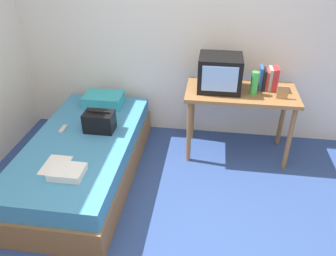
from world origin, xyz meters
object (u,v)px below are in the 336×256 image
Objects in this scene: remote_dark at (81,175)px; pillow at (104,100)px; book_row at (268,79)px; folded_towel at (67,172)px; water_bottle at (254,83)px; handbag at (99,122)px; desk at (240,99)px; magazine at (56,165)px; bed at (84,158)px; tv at (220,73)px; remote_silver at (63,129)px; picture_frame at (282,92)px.

pillow is at bearing 98.74° from remote_dark.
folded_towel is at bearing -143.11° from book_row.
handbag is (-1.53, -0.40, -0.34)m from water_bottle.
magazine is (-1.62, -1.11, -0.21)m from desk.
bed is 1.75m from desk.
remote_dark is (-1.35, -1.21, -0.20)m from desk.
pillow is at bearing 89.35° from bed.
remote_silver is at bearing -160.78° from tv.
picture_frame is at bearing 30.35° from folded_towel.
pillow reaches higher than magazine.
handbag is at bearing -161.35° from desk.
pillow reaches higher than remote_silver.
remote_dark is at bearing -148.16° from picture_frame.
magazine is 1.04× the size of folded_towel.
picture_frame is 2.25m from remote_silver.
book_row is at bearing 16.96° from desk.
handbag reaches higher than remote_dark.
tv is at bearing 22.64° from handbag.
remote_silver is (-2.06, -0.61, -0.42)m from book_row.
bed is 0.63m from remote_dark.
remote_dark is (0.20, -1.29, -0.06)m from pillow.
pillow is 0.66m from remote_silver.
tv is 1.01× the size of pillow.
bed is at bearing -152.75° from tv.
remote_silver reaches higher than magazine.
remote_silver is at bearing -169.71° from picture_frame.
handbag is (-1.42, -0.48, -0.11)m from desk.
tv is at bearing 45.15° from folded_towel.
magazine is 0.29m from remote_dark.
remote_silver is at bearing 150.82° from bed.
picture_frame is (0.12, -0.21, -0.05)m from book_row.
remote_dark is at bearing -132.16° from tv.
picture_frame is at bearing -19.10° from desk.
picture_frame is 0.31× the size of pillow.
book_row is 1.69× the size of remote_silver.
remote_dark is (0.07, -0.73, -0.09)m from handbag.
handbag is (-1.17, -0.49, -0.39)m from tv.
folded_towel is (0.09, -0.55, 0.27)m from bed.
magazine is (-1.88, -1.19, -0.43)m from book_row.
water_bottle is at bearing 13.47° from remote_silver.
pillow is (-1.30, 0.06, -0.43)m from tv.
book_row is (1.82, 0.74, 0.66)m from bed.
water_bottle reaches higher than desk.
water_bottle is 0.29m from picture_frame.
magazine is (-1.73, -1.04, -0.43)m from water_bottle.
handbag is 1.03× the size of magazine.
desk reaches higher than bed.
water_bottle reaches higher than handbag.
remote_silver is (-0.38, -0.05, -0.09)m from handbag.
desk is 1.88m from remote_silver.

